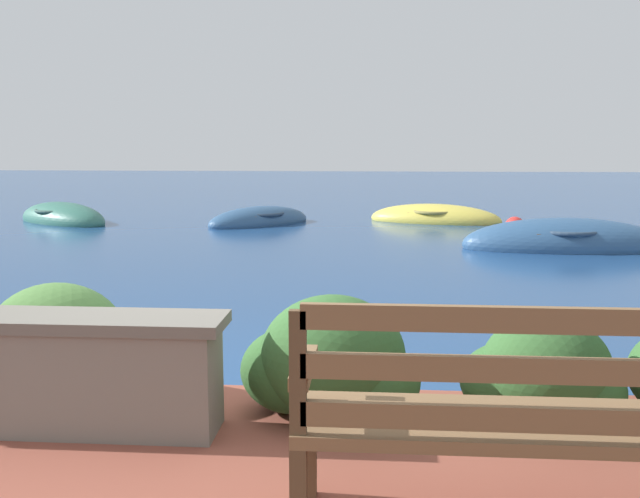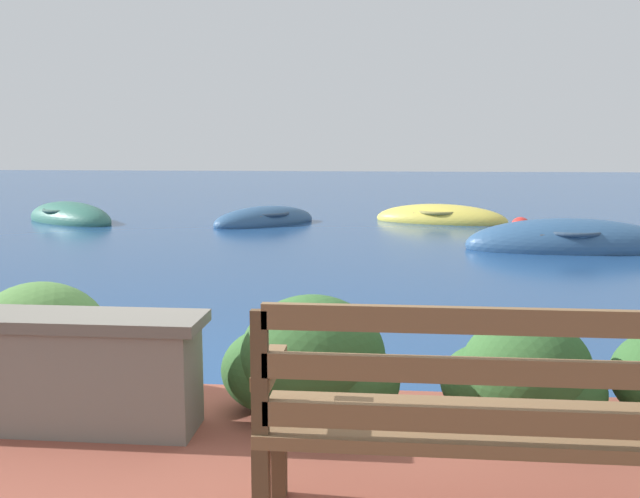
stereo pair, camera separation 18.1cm
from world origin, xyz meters
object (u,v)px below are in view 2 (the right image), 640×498
at_px(rowboat_mid, 265,221).
at_px(mooring_buoy, 520,227).
at_px(rowboat_nearest, 569,246).
at_px(park_bench, 471,415).
at_px(rowboat_outer, 441,219).
at_px(rowboat_far, 70,219).

distance_m(rowboat_mid, mooring_buoy, 5.24).
bearing_deg(rowboat_nearest, mooring_buoy, -83.08).
bearing_deg(mooring_buoy, rowboat_mid, 173.07).
distance_m(park_bench, rowboat_outer, 13.07).
distance_m(rowboat_far, mooring_buoy, 9.54).
distance_m(park_bench, rowboat_far, 14.34).
distance_m(park_bench, rowboat_nearest, 9.46).
xyz_separation_m(rowboat_far, rowboat_outer, (8.06, 0.67, -0.01)).
height_order(rowboat_nearest, rowboat_outer, rowboat_nearest).
relative_size(rowboat_mid, mooring_buoy, 5.93).
relative_size(rowboat_nearest, rowboat_outer, 1.07).
relative_size(rowboat_mid, rowboat_far, 0.88).
relative_size(rowboat_outer, mooring_buoy, 7.14).
relative_size(park_bench, rowboat_mid, 0.62).
bearing_deg(mooring_buoy, rowboat_nearest, -83.34).
bearing_deg(rowboat_mid, mooring_buoy, 125.58).
relative_size(rowboat_nearest, rowboat_far, 1.13).
bearing_deg(rowboat_nearest, rowboat_outer, -65.72).
xyz_separation_m(rowboat_nearest, mooring_buoy, (-0.30, 2.60, -0.01)).
height_order(park_bench, rowboat_nearest, park_bench).
xyz_separation_m(park_bench, rowboat_mid, (-2.92, 12.31, -0.65)).
relative_size(rowboat_far, mooring_buoy, 6.75).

